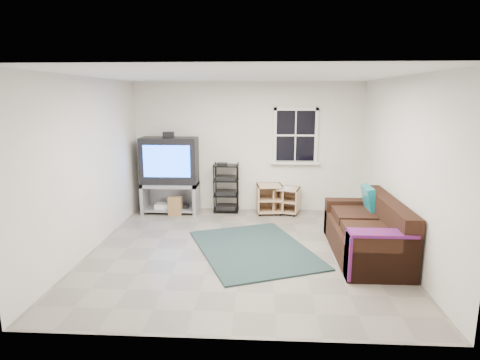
# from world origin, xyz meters

# --- Properties ---
(room) EXTENTS (4.60, 4.62, 4.60)m
(room) POSITION_xyz_m (0.95, 2.27, 1.48)
(room) COLOR slate
(room) RESTS_ON ground
(tv_unit) EXTENTS (1.11, 0.56, 1.63)m
(tv_unit) POSITION_xyz_m (-1.55, 2.00, 0.90)
(tv_unit) COLOR gray
(tv_unit) RESTS_ON ground
(av_rack) EXTENTS (0.50, 0.37, 1.00)m
(av_rack) POSITION_xyz_m (-0.43, 2.10, 0.44)
(av_rack) COLOR black
(av_rack) RESTS_ON ground
(side_table_left) EXTENTS (0.54, 0.54, 0.58)m
(side_table_left) POSITION_xyz_m (0.44, 2.07, 0.31)
(side_table_left) COLOR tan
(side_table_left) RESTS_ON ground
(side_table_right) EXTENTS (0.58, 0.58, 0.54)m
(side_table_right) POSITION_xyz_m (0.80, 2.07, 0.30)
(side_table_right) COLOR tan
(side_table_right) RESTS_ON ground
(sofa) EXTENTS (0.89, 2.02, 0.92)m
(sofa) POSITION_xyz_m (1.87, -0.05, 0.33)
(sofa) COLOR black
(sofa) RESTS_ON ground
(shag_rug) EXTENTS (2.24, 2.56, 0.03)m
(shag_rug) POSITION_xyz_m (0.18, 0.03, 0.01)
(shag_rug) COLOR black
(shag_rug) RESTS_ON ground
(paper_bag) EXTENTS (0.26, 0.17, 0.37)m
(paper_bag) POSITION_xyz_m (-1.42, 1.79, 0.18)
(paper_bag) COLOR #9A7345
(paper_bag) RESTS_ON ground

